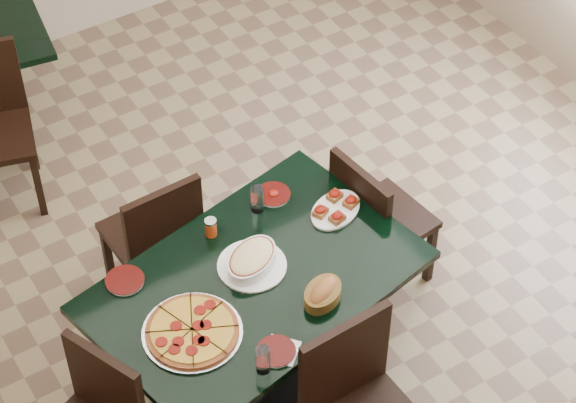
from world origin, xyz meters
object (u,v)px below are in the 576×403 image
main_table (255,304)px  chair_right (373,218)px  chair_near (358,403)px  bruschetta_platter (336,208)px  bread_basket (323,293)px  chair_far (157,235)px  pepperoni_pizza (192,331)px  lasagna_casserole (252,260)px

main_table → chair_right: bearing=2.9°
chair_near → bruschetta_platter: size_ratio=2.79×
bread_basket → chair_near: bearing=-128.6°
bread_basket → bruschetta_platter: size_ratio=0.73×
bruschetta_platter → chair_right: bearing=-11.9°
chair_near → main_table: bearing=96.6°
bread_basket → chair_right: bearing=10.4°
main_table → bread_basket: size_ratio=6.40×
chair_far → bruschetta_platter: 0.93m
main_table → chair_right: (0.82, 0.21, -0.07)m
pepperoni_pizza → bread_basket: 0.60m
chair_near → chair_right: size_ratio=1.08×
main_table → chair_right: 0.85m
main_table → bruschetta_platter: bearing=4.7°
pepperoni_pizza → bread_basket: bread_basket is taller
lasagna_casserole → bread_basket: (0.17, -0.33, -0.01)m
pepperoni_pizza → lasagna_casserole: 0.46m
lasagna_casserole → pepperoni_pizza: bearing=177.8°
lasagna_casserole → bruschetta_platter: size_ratio=0.98×
main_table → chair_near: chair_near is taller
chair_near → bread_basket: (0.09, 0.43, 0.24)m
chair_right → main_table: bearing=97.5°
main_table → lasagna_casserole: 0.24m
chair_far → bruschetta_platter: (0.71, -0.53, 0.28)m
bread_basket → bruschetta_platter: bread_basket is taller
main_table → bruschetta_platter: size_ratio=4.69×
chair_right → bruschetta_platter: chair_right is taller
pepperoni_pizza → main_table: bearing=18.0°
main_table → chair_near: 0.70m
main_table → bread_basket: bread_basket is taller
main_table → chair_far: chair_far is taller
chair_right → lasagna_casserole: size_ratio=2.63×
bruschetta_platter → lasagna_casserole: bearing=167.2°
chair_near → bread_basket: size_ratio=3.80×
chair_near → chair_far: bearing=98.8°
chair_near → bruschetta_platter: chair_near is taller
chair_far → chair_right: 1.09m
chair_far → chair_near: 1.41m
bread_basket → bruschetta_platter: (0.34, 0.42, -0.02)m
chair_near → pepperoni_pizza: bearing=128.7°
chair_far → main_table: bearing=101.7°
main_table → chair_far: size_ratio=1.84×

